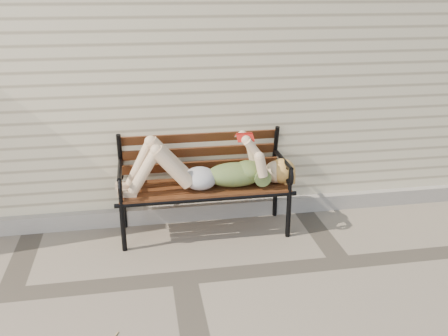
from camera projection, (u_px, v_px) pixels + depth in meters
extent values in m
plane|color=gray|center=(184.00, 278.00, 3.74)|extent=(80.00, 80.00, 0.00)
cube|color=beige|center=(156.00, 33.00, 5.98)|extent=(8.00, 4.00, 3.00)
cube|color=#AFA89E|center=(174.00, 213.00, 4.61)|extent=(8.00, 0.10, 0.15)
cylinder|color=black|center=(123.00, 227.00, 4.05)|extent=(0.04, 0.04, 0.42)
cylinder|color=black|center=(124.00, 206.00, 4.44)|extent=(0.04, 0.04, 0.42)
cylinder|color=black|center=(288.00, 214.00, 4.27)|extent=(0.04, 0.04, 0.42)
cylinder|color=black|center=(275.00, 195.00, 4.66)|extent=(0.04, 0.04, 0.42)
cube|color=#552F15|center=(204.00, 187.00, 4.28)|extent=(1.43, 0.46, 0.03)
cylinder|color=black|center=(208.00, 199.00, 4.09)|extent=(1.51, 0.04, 0.04)
cylinder|color=black|center=(201.00, 180.00, 4.48)|extent=(1.51, 0.04, 0.04)
torus|color=black|center=(199.00, 125.00, 4.41)|extent=(0.26, 0.03, 0.26)
ellipsoid|color=#093A41|center=(235.00, 174.00, 4.26)|extent=(0.51, 0.29, 0.20)
ellipsoid|color=#093A41|center=(248.00, 170.00, 4.26)|extent=(0.25, 0.28, 0.15)
ellipsoid|color=#B6B5BB|center=(200.00, 178.00, 4.21)|extent=(0.28, 0.32, 0.18)
sphere|color=beige|center=(277.00, 172.00, 4.32)|extent=(0.21, 0.21, 0.21)
ellipsoid|color=tan|center=(282.00, 171.00, 4.32)|extent=(0.24, 0.24, 0.22)
cube|color=#AA1913|center=(244.00, 134.00, 4.14)|extent=(0.13, 0.02, 0.02)
cube|color=beige|center=(245.00, 138.00, 4.12)|extent=(0.13, 0.08, 0.05)
cube|color=beige|center=(243.00, 135.00, 4.19)|extent=(0.13, 0.08, 0.05)
cube|color=#AA1913|center=(245.00, 138.00, 4.11)|extent=(0.14, 0.09, 0.05)
cube|color=#AA1913|center=(243.00, 135.00, 4.19)|extent=(0.14, 0.09, 0.05)
cylinder|color=tan|center=(23.00, 269.00, 3.85)|extent=(0.14, 0.03, 0.01)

